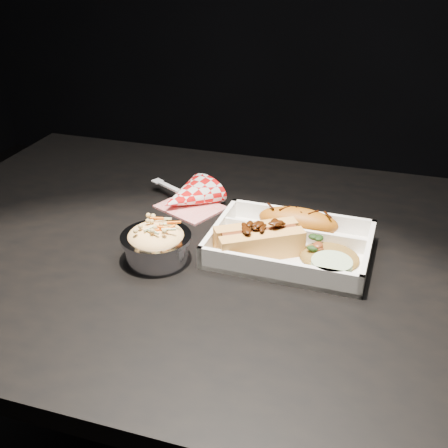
{
  "coord_description": "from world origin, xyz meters",
  "views": [
    {
      "loc": [
        0.22,
        -0.76,
        1.22
      ],
      "look_at": [
        -0.01,
        -0.04,
        0.81
      ],
      "focal_mm": 45.0,
      "sensor_mm": 36.0,
      "label": 1
    }
  ],
  "objects_px": {
    "dining_table": "(234,291)",
    "fried_pastry": "(298,221)",
    "foil_coleslaw_cup": "(156,242)",
    "food_tray": "(290,248)",
    "napkin_fork": "(187,197)",
    "hotdog": "(259,239)"
  },
  "relations": [
    {
      "from": "dining_table",
      "to": "food_tray",
      "type": "distance_m",
      "value": 0.14
    },
    {
      "from": "dining_table",
      "to": "napkin_fork",
      "type": "xyz_separation_m",
      "value": [
        -0.13,
        0.12,
        0.11
      ]
    },
    {
      "from": "food_tray",
      "to": "napkin_fork",
      "type": "height_order",
      "value": "napkin_fork"
    },
    {
      "from": "napkin_fork",
      "to": "fried_pastry",
      "type": "bearing_deg",
      "value": 14.08
    },
    {
      "from": "dining_table",
      "to": "food_tray",
      "type": "bearing_deg",
      "value": 3.56
    },
    {
      "from": "fried_pastry",
      "to": "food_tray",
      "type": "bearing_deg",
      "value": -91.34
    },
    {
      "from": "foil_coleslaw_cup",
      "to": "napkin_fork",
      "type": "height_order",
      "value": "foil_coleslaw_cup"
    },
    {
      "from": "hotdog",
      "to": "foil_coleslaw_cup",
      "type": "xyz_separation_m",
      "value": [
        -0.15,
        -0.06,
        -0.0
      ]
    },
    {
      "from": "fried_pastry",
      "to": "napkin_fork",
      "type": "xyz_separation_m",
      "value": [
        -0.22,
        0.06,
        -0.01
      ]
    },
    {
      "from": "food_tray",
      "to": "fried_pastry",
      "type": "distance_m",
      "value": 0.06
    },
    {
      "from": "dining_table",
      "to": "foil_coleslaw_cup",
      "type": "bearing_deg",
      "value": -143.26
    },
    {
      "from": "hotdog",
      "to": "foil_coleslaw_cup",
      "type": "height_order",
      "value": "foil_coleslaw_cup"
    },
    {
      "from": "napkin_fork",
      "to": "hotdog",
      "type": "bearing_deg",
      "value": -9.86
    },
    {
      "from": "dining_table",
      "to": "fried_pastry",
      "type": "xyz_separation_m",
      "value": [
        0.09,
        0.06,
        0.12
      ]
    },
    {
      "from": "food_tray",
      "to": "napkin_fork",
      "type": "relative_size",
      "value": 1.5
    },
    {
      "from": "foil_coleslaw_cup",
      "to": "food_tray",
      "type": "bearing_deg",
      "value": 23.08
    },
    {
      "from": "dining_table",
      "to": "foil_coleslaw_cup",
      "type": "height_order",
      "value": "foil_coleslaw_cup"
    },
    {
      "from": "dining_table",
      "to": "fried_pastry",
      "type": "height_order",
      "value": "fried_pastry"
    },
    {
      "from": "food_tray",
      "to": "napkin_fork",
      "type": "bearing_deg",
      "value": 154.1
    },
    {
      "from": "food_tray",
      "to": "napkin_fork",
      "type": "xyz_separation_m",
      "value": [
        -0.22,
        0.11,
        0.01
      ]
    },
    {
      "from": "dining_table",
      "to": "fried_pastry",
      "type": "distance_m",
      "value": 0.16
    },
    {
      "from": "fried_pastry",
      "to": "hotdog",
      "type": "height_order",
      "value": "hotdog"
    }
  ]
}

